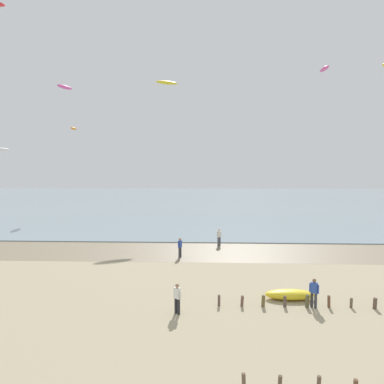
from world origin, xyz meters
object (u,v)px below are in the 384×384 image
(person_mid_beach, at_px, (219,237))
(kite_aloft_8, at_px, (324,69))
(person_nearest_camera, at_px, (180,247))
(person_by_waterline, at_px, (314,292))
(kite_aloft_4, at_px, (167,83))
(grounded_kite, at_px, (290,295))
(kite_aloft_3, at_px, (74,129))
(kite_aloft_2, at_px, (65,87))
(person_left_flank, at_px, (177,298))

(person_mid_beach, height_order, kite_aloft_8, kite_aloft_8)
(person_nearest_camera, height_order, person_by_waterline, same)
(kite_aloft_8, bearing_deg, kite_aloft_4, -127.01)
(person_nearest_camera, bearing_deg, grounded_kite, -50.92)
(person_mid_beach, distance_m, kite_aloft_3, 34.05)
(person_nearest_camera, relative_size, person_by_waterline, 1.00)
(kite_aloft_3, bearing_deg, kite_aloft_2, -175.90)
(person_nearest_camera, xyz_separation_m, kite_aloft_3, (-19.06, 26.28, 12.70))
(kite_aloft_2, bearing_deg, kite_aloft_8, 87.42)
(person_nearest_camera, distance_m, kite_aloft_2, 29.99)
(person_nearest_camera, relative_size, kite_aloft_4, 0.52)
(person_nearest_camera, relative_size, kite_aloft_2, 0.60)
(kite_aloft_8, bearing_deg, kite_aloft_3, -117.62)
(kite_aloft_2, height_order, kite_aloft_3, kite_aloft_2)
(person_nearest_camera, relative_size, kite_aloft_3, 0.67)
(person_left_flank, distance_m, kite_aloft_8, 28.16)
(person_nearest_camera, bearing_deg, person_mid_beach, 49.83)
(person_mid_beach, bearing_deg, person_by_waterline, -71.46)
(person_mid_beach, distance_m, kite_aloft_4, 26.35)
(kite_aloft_4, height_order, kite_aloft_8, kite_aloft_4)
(person_left_flank, bearing_deg, kite_aloft_2, 121.10)
(person_nearest_camera, distance_m, kite_aloft_3, 34.86)
(kite_aloft_2, bearing_deg, grounded_kite, 58.93)
(person_nearest_camera, bearing_deg, kite_aloft_2, 133.63)
(person_nearest_camera, height_order, kite_aloft_4, kite_aloft_4)
(kite_aloft_8, bearing_deg, kite_aloft_2, -106.56)
(kite_aloft_3, distance_m, kite_aloft_8, 38.79)
(kite_aloft_4, bearing_deg, kite_aloft_2, -10.45)
(person_mid_beach, xyz_separation_m, grounded_kite, (3.77, -13.33, -0.62))
(grounded_kite, xyz_separation_m, kite_aloft_4, (-10.74, 30.47, 19.38))
(grounded_kite, height_order, kite_aloft_4, kite_aloft_4)
(person_by_waterline, xyz_separation_m, kite_aloft_8, (5.76, 16.98, 16.79))
(person_by_waterline, height_order, grounded_kite, person_by_waterline)
(person_left_flank, bearing_deg, person_nearest_camera, 93.32)
(person_left_flank, relative_size, grounded_kite, 0.57)
(kite_aloft_4, relative_size, kite_aloft_8, 1.52)
(person_mid_beach, relative_size, kite_aloft_3, 0.67)
(person_mid_beach, bearing_deg, person_left_flank, -100.67)
(person_left_flank, distance_m, kite_aloft_2, 38.08)
(person_by_waterline, distance_m, kite_aloft_8, 24.56)
(person_by_waterline, relative_size, kite_aloft_8, 0.79)
(kite_aloft_2, bearing_deg, person_mid_beach, 73.51)
(person_nearest_camera, xyz_separation_m, person_left_flank, (0.66, -11.33, 0.00))
(kite_aloft_2, relative_size, kite_aloft_8, 1.32)
(person_by_waterline, xyz_separation_m, person_left_flank, (-7.79, -1.11, 0.00))
(person_nearest_camera, xyz_separation_m, person_mid_beach, (3.59, 4.26, 0.00))
(kite_aloft_3, xyz_separation_m, kite_aloft_4, (15.68, -4.88, 6.06))
(person_by_waterline, height_order, person_left_flank, same)
(kite_aloft_2, xyz_separation_m, kite_aloft_8, (31.04, -10.90, -0.66))
(person_nearest_camera, distance_m, kite_aloft_8, 23.01)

